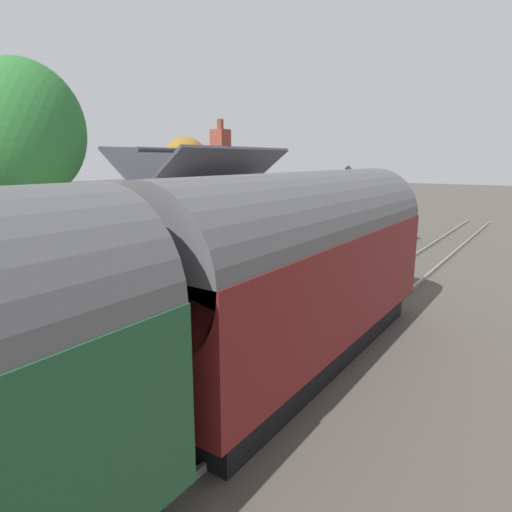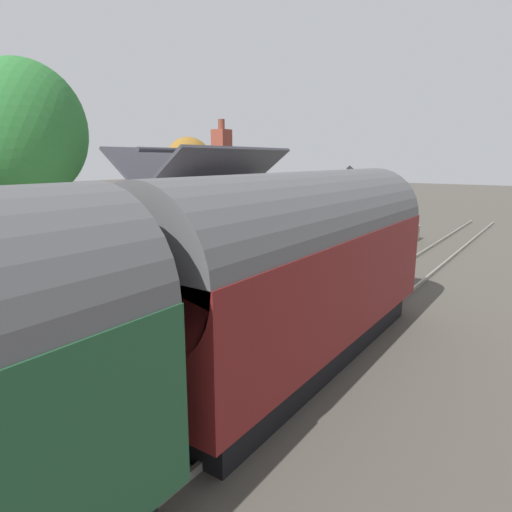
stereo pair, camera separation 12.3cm
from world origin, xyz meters
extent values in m
plane|color=#4C473F|center=(0.00, 0.00, 0.00)|extent=(160.00, 160.00, 0.00)
cube|color=gray|center=(0.00, 3.92, 0.42)|extent=(32.00, 5.84, 0.84)
cube|color=beige|center=(0.00, 1.18, 0.85)|extent=(32.00, 0.36, 0.02)
cube|color=gray|center=(0.00, -1.62, 0.07)|extent=(52.00, 0.08, 0.14)
cube|color=gray|center=(0.00, -0.18, 0.07)|extent=(52.00, 0.08, 0.14)
cube|color=black|center=(-1.61, -0.90, 0.35)|extent=(8.49, 2.29, 0.70)
cube|color=maroon|center=(-1.61, -0.90, 1.85)|extent=(9.23, 2.70, 2.30)
cylinder|color=#515154|center=(-1.61, -0.90, 3.00)|extent=(9.23, 2.65, 2.65)
cube|color=black|center=(-1.61, 0.47, 2.14)|extent=(7.85, 0.03, 0.80)
cylinder|color=black|center=(1.16, -0.90, 0.35)|extent=(0.70, 2.16, 0.70)
cylinder|color=black|center=(-4.38, -0.90, 0.35)|extent=(0.70, 2.16, 0.70)
cube|color=black|center=(3.03, -0.90, 2.25)|extent=(0.04, 2.16, 0.90)
cylinder|color=#F2EDCC|center=(3.05, -0.90, 1.27)|extent=(0.06, 0.24, 0.24)
cube|color=red|center=(3.09, -0.90, 0.82)|extent=(0.16, 2.56, 0.24)
cube|color=white|center=(1.81, 4.96, 2.20)|extent=(5.31, 3.40, 2.72)
cube|color=#38383F|center=(1.81, 4.11, 4.22)|extent=(5.81, 1.96, 1.54)
cube|color=#38383F|center=(1.81, 5.81, 4.22)|extent=(5.81, 1.96, 1.54)
cylinder|color=#38383F|center=(1.81, 4.96, 4.87)|extent=(5.81, 0.16, 0.16)
cube|color=brown|center=(2.87, 4.96, 4.61)|extent=(0.56, 0.56, 2.08)
cylinder|color=brown|center=(2.87, 4.96, 5.83)|extent=(0.24, 0.24, 0.36)
cube|color=teal|center=(2.35, 3.24, 1.89)|extent=(0.90, 0.06, 2.10)
cube|color=teal|center=(0.95, 3.24, 2.54)|extent=(0.80, 0.05, 1.10)
cube|color=teal|center=(3.75, 3.24, 2.54)|extent=(0.80, 0.05, 1.10)
cube|color=teal|center=(-6.27, 3.26, 1.52)|extent=(1.40, 0.15, 0.40)
cube|color=black|center=(-5.70, 3.42, 1.06)|extent=(0.07, 0.36, 0.44)
cone|color=teal|center=(7.93, 4.25, 0.99)|extent=(0.35, 0.35, 0.30)
cylinder|color=teal|center=(7.93, 4.25, 0.87)|extent=(0.19, 0.19, 0.06)
ellipsoid|color=#3D8438|center=(7.93, 4.25, 1.32)|extent=(0.51, 0.51, 0.42)
cone|color=#D44374|center=(7.93, 4.25, 1.50)|extent=(0.09, 0.09, 0.21)
cylinder|color=black|center=(6.16, 2.19, 1.02)|extent=(0.37, 0.37, 0.35)
ellipsoid|color=#3D8438|center=(6.16, 2.19, 1.38)|extent=(0.54, 0.54, 0.58)
cone|color=#BC337D|center=(6.16, 2.19, 1.57)|extent=(0.09, 0.09, 0.22)
cylinder|color=#9E5138|center=(8.02, 5.14, 1.04)|extent=(0.36, 0.36, 0.40)
ellipsoid|color=#3D8438|center=(8.02, 5.14, 1.40)|extent=(0.47, 0.47, 0.40)
cone|color=#D25E77|center=(8.02, 5.14, 1.57)|extent=(0.09, 0.09, 0.19)
cube|color=black|center=(11.06, 2.98, 1.02)|extent=(1.10, 0.32, 0.35)
ellipsoid|color=#4C8C2D|center=(11.06, 2.98, 1.31)|extent=(0.99, 0.29, 0.29)
cylinder|color=black|center=(6.83, 1.59, 2.38)|extent=(0.10, 0.10, 3.07)
cylinder|color=black|center=(6.83, 1.59, 3.76)|extent=(0.05, 0.50, 0.05)
cube|color=beige|center=(6.83, 1.59, 4.05)|extent=(0.24, 0.24, 0.32)
cone|color=black|center=(6.83, 1.59, 4.27)|extent=(0.32, 0.32, 0.14)
cylinder|color=black|center=(-3.70, 1.96, 1.39)|extent=(0.06, 0.06, 1.10)
cylinder|color=black|center=(-3.10, 1.96, 1.39)|extent=(0.06, 0.06, 1.10)
cube|color=maroon|center=(-3.40, 1.96, 2.16)|extent=(0.90, 0.06, 0.44)
cube|color=black|center=(-3.40, 1.96, 2.16)|extent=(0.96, 0.03, 0.50)
cylinder|color=#4C3828|center=(-2.08, 9.35, 1.95)|extent=(0.35, 0.35, 3.89)
ellipsoid|color=#2D7233|center=(-2.08, 9.35, 5.50)|extent=(4.18, 3.69, 4.60)
cylinder|color=#4C3828|center=(12.99, 16.16, 1.62)|extent=(0.26, 0.26, 3.25)
ellipsoid|color=olive|center=(12.99, 16.16, 4.42)|extent=(3.44, 2.98, 3.36)
camera|label=1|loc=(-10.23, -5.53, 4.58)|focal=31.01mm
camera|label=2|loc=(-10.16, -5.63, 4.58)|focal=31.01mm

